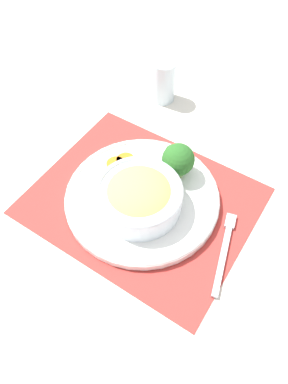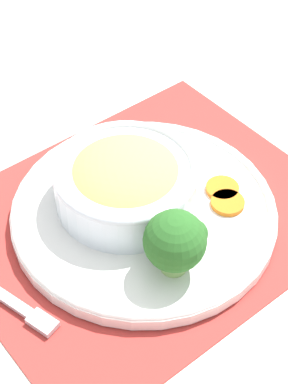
{
  "view_description": "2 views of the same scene",
  "coord_description": "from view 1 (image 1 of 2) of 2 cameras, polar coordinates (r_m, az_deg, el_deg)",
  "views": [
    {
      "loc": [
        0.24,
        -0.39,
        0.65
      ],
      "look_at": [
        0.01,
        -0.0,
        0.04
      ],
      "focal_mm": 35.0,
      "sensor_mm": 36.0,
      "label": 1
    },
    {
      "loc": [
        0.34,
        0.4,
        0.59
      ],
      "look_at": [
        0.0,
        0.0,
        0.05
      ],
      "focal_mm": 60.0,
      "sensor_mm": 36.0,
      "label": 2
    }
  ],
  "objects": [
    {
      "name": "ground_plane",
      "position": [
        0.8,
        -0.26,
        -1.39
      ],
      "size": [
        4.0,
        4.0,
        0.0
      ],
      "primitive_type": "plane",
      "color": "beige"
    },
    {
      "name": "fork",
      "position": [
        0.75,
        12.3,
        -7.86
      ],
      "size": [
        0.06,
        0.18,
        0.01
      ],
      "rotation": [
        0.0,
        0.0,
        0.24
      ],
      "color": "#B7B7BC",
      "rests_on": "placemat"
    },
    {
      "name": "carrot_slice_middle",
      "position": [
        0.83,
        -4.33,
        4.26
      ],
      "size": [
        0.04,
        0.04,
        0.01
      ],
      "color": "orange",
      "rests_on": "plate"
    },
    {
      "name": "plate",
      "position": [
        0.79,
        -0.27,
        -0.75
      ],
      "size": [
        0.32,
        0.32,
        0.02
      ],
      "color": "white",
      "rests_on": "placemat"
    },
    {
      "name": "broccoli_floret",
      "position": [
        0.79,
        5.21,
        4.92
      ],
      "size": [
        0.07,
        0.07,
        0.08
      ],
      "color": "#84AD5B",
      "rests_on": "plate"
    },
    {
      "name": "carrot_slice_near",
      "position": [
        0.84,
        -2.82,
        4.87
      ],
      "size": [
        0.04,
        0.04,
        0.01
      ],
      "color": "orange",
      "rests_on": "plate"
    },
    {
      "name": "bowl",
      "position": [
        0.74,
        -0.76,
        -0.58
      ],
      "size": [
        0.17,
        0.17,
        0.07
      ],
      "color": "silver",
      "rests_on": "plate"
    },
    {
      "name": "placemat",
      "position": [
        0.8,
        -0.27,
        -1.3
      ],
      "size": [
        0.46,
        0.38,
        0.0
      ],
      "color": "#B2332D",
      "rests_on": "ground_plane"
    },
    {
      "name": "water_glass",
      "position": [
        1.0,
        2.97,
        16.21
      ],
      "size": [
        0.06,
        0.06,
        0.11
      ],
      "color": "silver",
      "rests_on": "ground_plane"
    }
  ]
}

